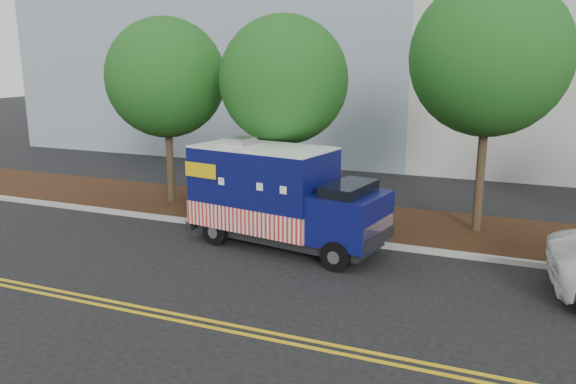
% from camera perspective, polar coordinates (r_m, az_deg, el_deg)
% --- Properties ---
extents(ground, '(120.00, 120.00, 0.00)m').
position_cam_1_polar(ground, '(15.98, -3.57, -5.68)').
color(ground, black).
rests_on(ground, ground).
extents(curb, '(120.00, 0.18, 0.15)m').
position_cam_1_polar(curb, '(17.17, -1.54, -4.04)').
color(curb, '#9E9E99').
rests_on(curb, ground).
extents(mulch_strip, '(120.00, 4.00, 0.15)m').
position_cam_1_polar(mulch_strip, '(19.03, 1.02, -2.30)').
color(mulch_strip, black).
rests_on(mulch_strip, ground).
extents(centerline_near, '(120.00, 0.10, 0.01)m').
position_cam_1_polar(centerline_near, '(12.43, -12.73, -11.72)').
color(centerline_near, gold).
rests_on(centerline_near, ground).
extents(centerline_far, '(120.00, 0.10, 0.01)m').
position_cam_1_polar(centerline_far, '(12.24, -13.41, -12.15)').
color(centerline_far, gold).
rests_on(centerline_far, ground).
extents(tree_a, '(4.18, 4.18, 6.66)m').
position_cam_1_polar(tree_a, '(20.47, -12.30, 11.25)').
color(tree_a, '#38281C').
rests_on(tree_a, ground).
extents(tree_b, '(4.01, 4.01, 6.58)m').
position_cam_1_polar(tree_b, '(17.76, -0.44, 11.27)').
color(tree_b, '#38281C').
rests_on(tree_b, ground).
extents(tree_c, '(4.51, 4.51, 7.52)m').
position_cam_1_polar(tree_c, '(17.27, 19.80, 12.74)').
color(tree_c, '#38281C').
rests_on(tree_c, ground).
extents(sign_post, '(0.06, 0.06, 2.40)m').
position_cam_1_polar(sign_post, '(18.47, -9.82, 0.63)').
color(sign_post, '#473828').
rests_on(sign_post, ground).
extents(food_truck, '(5.96, 3.03, 3.00)m').
position_cam_1_polar(food_truck, '(15.85, -1.03, -0.69)').
color(food_truck, black).
rests_on(food_truck, ground).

